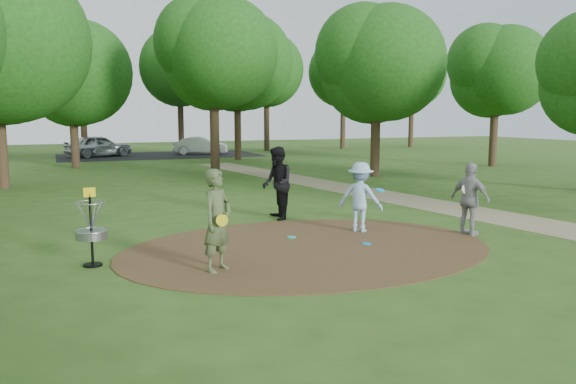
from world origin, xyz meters
name	(u,v)px	position (x,y,z in m)	size (l,w,h in m)	color
ground	(309,248)	(0.00, 0.00, 0.00)	(100.00, 100.00, 0.00)	#2D5119
dirt_clearing	(309,248)	(0.00, 0.00, 0.01)	(8.40, 8.40, 0.02)	#47301C
footpath	(479,213)	(6.50, 2.00, 0.01)	(2.00, 40.00, 0.01)	#8C7A5B
parking_lot	(160,155)	(2.00, 30.00, 0.00)	(14.00, 8.00, 0.01)	black
player_observer_with_disc	(217,221)	(-2.35, -1.00, 0.97)	(0.84, 0.80, 1.94)	#475832
player_throwing_with_disc	(360,197)	(1.93, 1.11, 0.88)	(1.33, 1.28, 1.75)	#97BEE2
player_walking_with_disc	(277,183)	(0.62, 3.47, 1.03)	(0.89, 1.08, 2.05)	black
player_waiting_with_disc	(470,199)	(4.17, -0.29, 0.89)	(0.72, 1.13, 1.78)	#969699
disc_ground_cyan	(291,237)	(0.03, 1.07, 0.03)	(0.22, 0.22, 0.02)	#18C6B3
disc_ground_blue	(366,243)	(1.34, -0.20, 0.03)	(0.22, 0.22, 0.02)	#0D8FE1
car_left	(99,146)	(-2.18, 30.26, 0.76)	(1.80, 4.48, 1.53)	#B5B6BD
car_right	(201,146)	(4.94, 29.73, 0.65)	(1.38, 3.94, 1.30)	#B8BCC0
disc_golf_basket	(91,222)	(-4.50, 0.30, 0.87)	(0.63, 0.63, 1.54)	black
tree_ring	(240,48)	(1.22, 8.58, 5.26)	(37.01, 45.68, 9.18)	#332316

